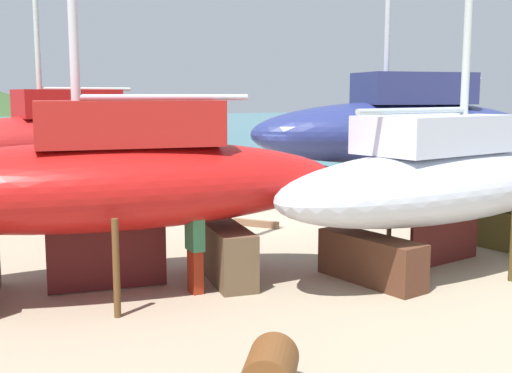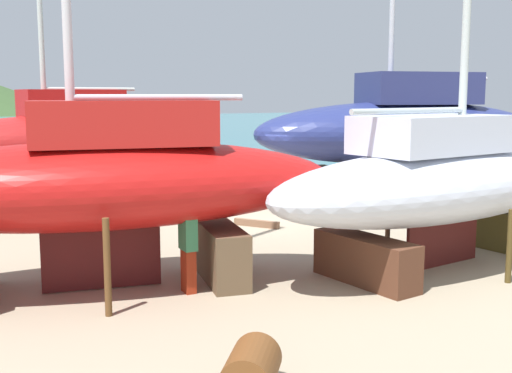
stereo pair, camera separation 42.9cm
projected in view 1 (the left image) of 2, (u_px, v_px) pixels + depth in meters
name	position (u px, v px, depth m)	size (l,w,h in m)	color
ground_plane	(363.00, 257.00, 14.91)	(47.96, 47.96, 0.00)	tan
sea_water	(18.00, 131.00, 66.42)	(175.38, 93.55, 0.01)	teal
sailboat_far_slipway	(446.00, 180.00, 14.03)	(9.84, 4.42, 16.63)	#473D19
sailboat_mid_port	(57.00, 142.00, 20.25)	(8.88, 3.83, 13.80)	brown
sailboat_large_starboard	(107.00, 183.00, 12.10)	(9.77, 4.39, 14.66)	brown
sailboat_small_center	(399.00, 130.00, 22.38)	(11.27, 5.62, 18.28)	#4D3B22
worker	(195.00, 249.00, 12.11)	(0.24, 0.44, 1.67)	maroon
barrel_by_slipway	(270.00, 370.00, 8.02)	(0.66, 0.66, 0.94)	brown
timber_plank_near	(225.00, 208.00, 20.93)	(2.04, 0.19, 0.12)	brown
timber_long_fore	(256.00, 223.00, 18.32)	(1.41, 0.14, 0.20)	brown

